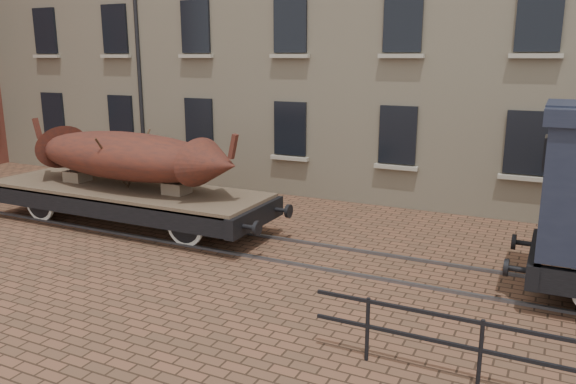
% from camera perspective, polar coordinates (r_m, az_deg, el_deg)
% --- Properties ---
extents(ground, '(90.00, 90.00, 0.00)m').
position_cam_1_polar(ground, '(13.09, 0.64, -6.19)').
color(ground, '#503626').
extents(rail_track, '(30.00, 1.52, 0.06)m').
position_cam_1_polar(rail_track, '(13.08, 0.64, -6.06)').
color(rail_track, '#59595E').
rests_on(rail_track, ground).
extents(flatcar_wagon, '(8.98, 2.44, 1.36)m').
position_cam_1_polar(flatcar_wagon, '(15.55, -16.17, -0.29)').
color(flatcar_wagon, brown).
rests_on(flatcar_wagon, ground).
extents(iron_boat, '(7.08, 2.28, 1.67)m').
position_cam_1_polar(iron_boat, '(15.27, -16.17, 3.58)').
color(iron_boat, '#5E2316').
rests_on(iron_boat, flatcar_wagon).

